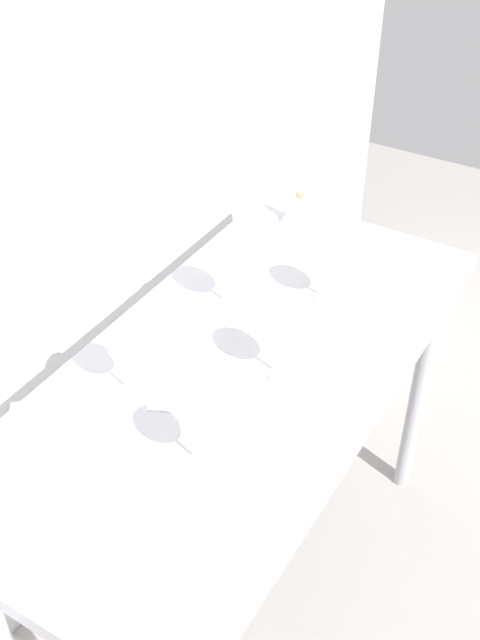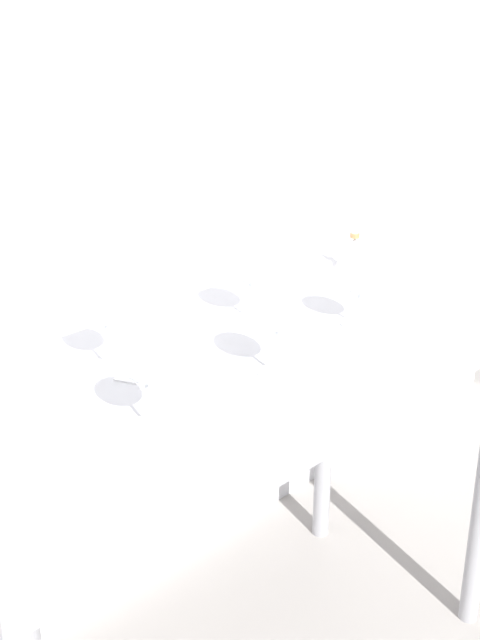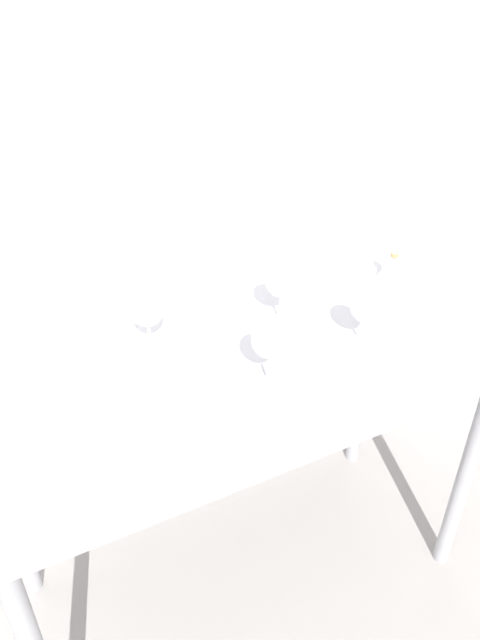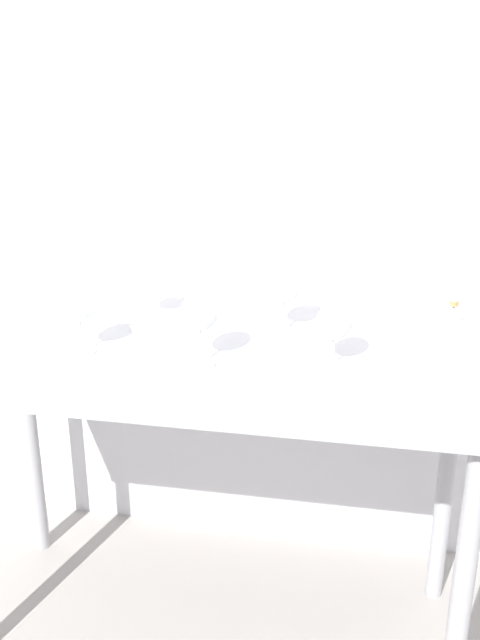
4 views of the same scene
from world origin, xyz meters
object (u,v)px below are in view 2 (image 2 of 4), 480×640
(wine_glass_near_left, at_px, (145,362))
(wine_glass_far_left, at_px, (104,306))
(wine_glass_near_center, at_px, (277,311))
(tasting_sheet_upper, at_px, (28,383))
(tasting_sheet_lower, at_px, (184,370))
(decanter_funnel, at_px, (354,253))
(wine_glass_near_right, at_px, (359,277))
(wine_glass_far_right, at_px, (250,265))

(wine_glass_near_left, bearing_deg, wine_glass_far_left, 69.18)
(wine_glass_near_center, relative_size, tasting_sheet_upper, 0.72)
(wine_glass_near_center, relative_size, wine_glass_near_left, 1.08)
(wine_glass_near_left, distance_m, tasting_sheet_upper, 0.31)
(tasting_sheet_lower, height_order, decanter_funnel, decanter_funnel)
(wine_glass_near_right, bearing_deg, wine_glass_near_center, -172.26)
(wine_glass_near_right, height_order, tasting_sheet_lower, wine_glass_near_right)
(tasting_sheet_upper, height_order, decanter_funnel, decanter_funnel)
(wine_glass_far_right, bearing_deg, wine_glass_far_left, 176.62)
(wine_glass_near_right, xyz_separation_m, tasting_sheet_lower, (-0.42, 0.09, -0.11))
(wine_glass_near_right, bearing_deg, wine_glass_near_left, -177.49)
(wine_glass_far_left, xyz_separation_m, decanter_funnel, (0.80, 0.02, -0.08))
(wine_glass_far_right, xyz_separation_m, wine_glass_far_left, (-0.37, 0.02, 0.00))
(wine_glass_far_left, bearing_deg, wine_glass_near_center, -50.22)
(wine_glass_near_right, distance_m, wine_glass_near_left, 0.60)
(wine_glass_far_left, height_order, decanter_funnel, wine_glass_far_left)
(wine_glass_near_center, xyz_separation_m, decanter_funnel, (0.59, 0.27, -0.08))
(wine_glass_far_left, xyz_separation_m, tasting_sheet_lower, (0.09, -0.12, -0.13))
(wine_glass_near_right, relative_size, wine_glass_far_right, 0.89)
(wine_glass_near_center, bearing_deg, tasting_sheet_lower, 130.79)
(wine_glass_far_left, xyz_separation_m, wine_glass_near_left, (-0.09, -0.24, -0.01))
(tasting_sheet_upper, xyz_separation_m, decanter_funnel, (0.95, -0.02, 0.04))
(wine_glass_far_left, relative_size, wine_glass_near_left, 1.05)
(wine_glass_near_right, bearing_deg, wine_glass_far_left, 157.79)
(wine_glass_far_right, xyz_separation_m, decanter_funnel, (0.42, 0.05, -0.08))
(wine_glass_near_right, xyz_separation_m, wine_glass_far_left, (-0.51, 0.21, 0.02))
(tasting_sheet_lower, bearing_deg, wine_glass_near_left, -172.96)
(decanter_funnel, bearing_deg, wine_glass_far_left, -178.33)
(wine_glass_near_right, height_order, wine_glass_near_center, wine_glass_near_center)
(wine_glass_far_right, distance_m, wine_glass_near_center, 0.28)
(wine_glass_far_left, distance_m, tasting_sheet_lower, 0.20)
(wine_glass_near_right, bearing_deg, decanter_funnel, 39.40)
(wine_glass_far_left, height_order, tasting_sheet_upper, wine_glass_far_left)
(wine_glass_near_right, distance_m, tasting_sheet_lower, 0.44)
(wine_glass_far_left, distance_m, wine_glass_near_center, 0.33)
(tasting_sheet_upper, bearing_deg, wine_glass_near_left, -117.41)
(wine_glass_near_right, xyz_separation_m, decanter_funnel, (0.28, 0.23, -0.06))
(wine_glass_far_right, relative_size, decanter_funnel, 1.27)
(wine_glass_near_left, height_order, tasting_sheet_lower, wine_glass_near_left)
(wine_glass_near_left, height_order, decanter_funnel, wine_glass_near_left)
(wine_glass_near_right, height_order, decanter_funnel, wine_glass_near_right)
(decanter_funnel, bearing_deg, tasting_sheet_lower, -168.67)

